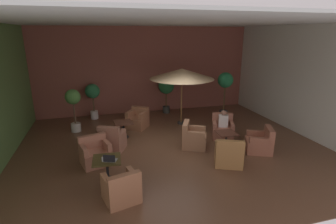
{
  "coord_description": "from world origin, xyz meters",
  "views": [
    {
      "loc": [
        -2.32,
        -7.91,
        3.73
      ],
      "look_at": [
        0.0,
        0.44,
        1.1
      ],
      "focal_mm": 27.94,
      "sensor_mm": 36.0,
      "label": 1
    }
  ],
  "objects_px": {
    "potted_tree_mid_left": "(73,103)",
    "armchair_front_left_east": "(122,189)",
    "cafe_table_mid_center": "(226,137)",
    "potted_tree_left_corner": "(166,88)",
    "cafe_table_front_left": "(107,163)",
    "potted_tree_right_corner": "(225,85)",
    "armchair_mid_center_west": "(223,129)",
    "cafe_table_front_right": "(123,126)",
    "armchair_mid_center_east": "(229,155)",
    "armchair_front_right_east": "(138,120)",
    "armchair_mid_center_south": "(260,143)",
    "open_laptop": "(110,159)",
    "patio_umbrella_tall_red": "(182,74)",
    "patron_blue_shirt": "(223,119)",
    "armchair_mid_center_north": "(193,138)",
    "potted_tree_mid_right": "(93,94)",
    "iced_drink_cup": "(103,159)",
    "armchair_front_left_north": "(95,154)",
    "armchair_front_right_north": "(112,141)"
  },
  "relations": [
    {
      "from": "potted_tree_right_corner",
      "to": "cafe_table_mid_center",
      "type": "bearing_deg",
      "value": -115.56
    },
    {
      "from": "armchair_mid_center_south",
      "to": "open_laptop",
      "type": "relative_size",
      "value": 2.79
    },
    {
      "from": "armchair_front_right_north",
      "to": "armchair_mid_center_north",
      "type": "xyz_separation_m",
      "value": [
        2.65,
        -0.45,
        -0.01
      ]
    },
    {
      "from": "cafe_table_front_right",
      "to": "potted_tree_mid_right",
      "type": "xyz_separation_m",
      "value": [
        -1.02,
        2.59,
        0.67
      ]
    },
    {
      "from": "cafe_table_front_left",
      "to": "patio_umbrella_tall_red",
      "type": "bearing_deg",
      "value": 48.87
    },
    {
      "from": "potted_tree_left_corner",
      "to": "armchair_front_right_east",
      "type": "bearing_deg",
      "value": -134.35
    },
    {
      "from": "cafe_table_mid_center",
      "to": "potted_tree_right_corner",
      "type": "height_order",
      "value": "potted_tree_right_corner"
    },
    {
      "from": "cafe_table_mid_center",
      "to": "patio_umbrella_tall_red",
      "type": "relative_size",
      "value": 0.24
    },
    {
      "from": "armchair_front_left_east",
      "to": "armchair_mid_center_west",
      "type": "bearing_deg",
      "value": 36.01
    },
    {
      "from": "cafe_table_front_right",
      "to": "armchair_front_right_east",
      "type": "relative_size",
      "value": 0.66
    },
    {
      "from": "armchair_mid_center_north",
      "to": "armchair_mid_center_south",
      "type": "relative_size",
      "value": 0.98
    },
    {
      "from": "armchair_front_left_north",
      "to": "patio_umbrella_tall_red",
      "type": "xyz_separation_m",
      "value": [
        3.57,
        2.73,
        1.82
      ]
    },
    {
      "from": "potted_tree_right_corner",
      "to": "armchair_mid_center_south",
      "type": "bearing_deg",
      "value": -97.5
    },
    {
      "from": "cafe_table_front_right",
      "to": "armchair_mid_center_west",
      "type": "distance_m",
      "value": 3.67
    },
    {
      "from": "armchair_front_right_east",
      "to": "armchair_mid_center_north",
      "type": "relative_size",
      "value": 1.05
    },
    {
      "from": "armchair_front_right_east",
      "to": "armchair_mid_center_south",
      "type": "xyz_separation_m",
      "value": [
        3.48,
        -3.3,
        -0.02
      ]
    },
    {
      "from": "armchair_mid_center_south",
      "to": "patio_umbrella_tall_red",
      "type": "bearing_deg",
      "value": 116.0
    },
    {
      "from": "armchair_front_left_east",
      "to": "cafe_table_front_left",
      "type": "bearing_deg",
      "value": 104.33
    },
    {
      "from": "cafe_table_mid_center",
      "to": "potted_tree_left_corner",
      "type": "distance_m",
      "value": 4.72
    },
    {
      "from": "armchair_mid_center_east",
      "to": "patron_blue_shirt",
      "type": "height_order",
      "value": "patron_blue_shirt"
    },
    {
      "from": "potted_tree_left_corner",
      "to": "patron_blue_shirt",
      "type": "distance_m",
      "value": 3.83
    },
    {
      "from": "armchair_mid_center_north",
      "to": "iced_drink_cup",
      "type": "height_order",
      "value": "armchair_mid_center_north"
    },
    {
      "from": "armchair_front_right_north",
      "to": "iced_drink_cup",
      "type": "relative_size",
      "value": 9.19
    },
    {
      "from": "cafe_table_front_left",
      "to": "potted_tree_mid_left",
      "type": "height_order",
      "value": "potted_tree_mid_left"
    },
    {
      "from": "armchair_front_left_east",
      "to": "cafe_table_mid_center",
      "type": "height_order",
      "value": "armchair_front_left_east"
    },
    {
      "from": "armchair_front_right_east",
      "to": "armchair_mid_center_south",
      "type": "distance_m",
      "value": 4.8
    },
    {
      "from": "cafe_table_front_left",
      "to": "cafe_table_mid_center",
      "type": "xyz_separation_m",
      "value": [
        3.88,
        0.88,
        -0.06
      ]
    },
    {
      "from": "armchair_mid_center_east",
      "to": "patron_blue_shirt",
      "type": "bearing_deg",
      "value": 67.86
    },
    {
      "from": "cafe_table_front_left",
      "to": "potted_tree_right_corner",
      "type": "distance_m",
      "value": 6.7
    },
    {
      "from": "potted_tree_mid_left",
      "to": "open_laptop",
      "type": "bearing_deg",
      "value": -75.19
    },
    {
      "from": "armchair_mid_center_south",
      "to": "patio_umbrella_tall_red",
      "type": "height_order",
      "value": "patio_umbrella_tall_red"
    },
    {
      "from": "cafe_table_front_right",
      "to": "armchair_mid_center_east",
      "type": "height_order",
      "value": "armchair_mid_center_east"
    },
    {
      "from": "armchair_mid_center_east",
      "to": "potted_tree_mid_left",
      "type": "relative_size",
      "value": 0.59
    },
    {
      "from": "cafe_table_front_left",
      "to": "potted_tree_right_corner",
      "type": "relative_size",
      "value": 0.36
    },
    {
      "from": "potted_tree_left_corner",
      "to": "armchair_front_left_east",
      "type": "bearing_deg",
      "value": -113.44
    },
    {
      "from": "patio_umbrella_tall_red",
      "to": "potted_tree_right_corner",
      "type": "height_order",
      "value": "patio_umbrella_tall_red"
    },
    {
      "from": "armchair_front_left_east",
      "to": "armchair_mid_center_south",
      "type": "relative_size",
      "value": 0.88
    },
    {
      "from": "armchair_front_right_north",
      "to": "armchair_mid_center_west",
      "type": "relative_size",
      "value": 1.04
    },
    {
      "from": "armchair_mid_center_north",
      "to": "patron_blue_shirt",
      "type": "relative_size",
      "value": 1.62
    },
    {
      "from": "armchair_mid_center_north",
      "to": "potted_tree_mid_right",
      "type": "height_order",
      "value": "potted_tree_mid_right"
    },
    {
      "from": "armchair_mid_center_east",
      "to": "armchair_mid_center_north",
      "type": "bearing_deg",
      "value": 110.5
    },
    {
      "from": "armchair_mid_center_south",
      "to": "patron_blue_shirt",
      "type": "height_order",
      "value": "patron_blue_shirt"
    },
    {
      "from": "armchair_mid_center_east",
      "to": "iced_drink_cup",
      "type": "relative_size",
      "value": 9.04
    },
    {
      "from": "armchair_front_right_east",
      "to": "open_laptop",
      "type": "height_order",
      "value": "armchair_front_right_east"
    },
    {
      "from": "patio_umbrella_tall_red",
      "to": "potted_tree_mid_right",
      "type": "xyz_separation_m",
      "value": [
        -3.57,
        1.68,
        -1.01
      ]
    },
    {
      "from": "armchair_front_right_east",
      "to": "cafe_table_front_left",
      "type": "bearing_deg",
      "value": -110.47
    },
    {
      "from": "armchair_mid_center_east",
      "to": "potted_tree_mid_right",
      "type": "xyz_separation_m",
      "value": [
        -3.75,
        5.55,
        0.81
      ]
    },
    {
      "from": "potted_tree_mid_left",
      "to": "armchair_front_left_east",
      "type": "bearing_deg",
      "value": -75.68
    },
    {
      "from": "armchair_mid_center_east",
      "to": "open_laptop",
      "type": "height_order",
      "value": "armchair_mid_center_east"
    },
    {
      "from": "armchair_mid_center_west",
      "to": "armchair_front_right_east",
      "type": "bearing_deg",
      "value": 147.11
    }
  ]
}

